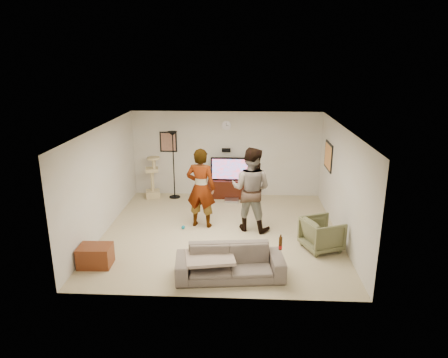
{
  "coord_description": "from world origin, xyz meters",
  "views": [
    {
      "loc": [
        0.53,
        -8.9,
        4.03
      ],
      "look_at": [
        0.06,
        0.2,
        1.26
      ],
      "focal_mm": 32.7,
      "sensor_mm": 36.0,
      "label": 1
    }
  ],
  "objects_px": {
    "tv": "(230,169)",
    "floor_lamp": "(174,165)",
    "beer_bottle": "(280,243)",
    "tv_stand": "(230,188)",
    "person_left": "(201,188)",
    "sofa": "(230,263)",
    "armchair": "(322,234)",
    "person_right": "(251,189)",
    "cat_tree": "(152,177)",
    "side_table": "(95,256)"
  },
  "relations": [
    {
      "from": "tv",
      "to": "side_table",
      "type": "relative_size",
      "value": 1.77
    },
    {
      "from": "person_left",
      "to": "armchair",
      "type": "xyz_separation_m",
      "value": [
        2.72,
        -1.13,
        -0.63
      ]
    },
    {
      "from": "beer_bottle",
      "to": "floor_lamp",
      "type": "bearing_deg",
      "value": 121.62
    },
    {
      "from": "cat_tree",
      "to": "person_left",
      "type": "distance_m",
      "value": 2.64
    },
    {
      "from": "person_right",
      "to": "side_table",
      "type": "xyz_separation_m",
      "value": [
        -3.1,
        -1.97,
        -0.8
      ]
    },
    {
      "from": "person_left",
      "to": "sofa",
      "type": "height_order",
      "value": "person_left"
    },
    {
      "from": "person_right",
      "to": "person_left",
      "type": "bearing_deg",
      "value": 13.22
    },
    {
      "from": "sofa",
      "to": "armchair",
      "type": "relative_size",
      "value": 2.63
    },
    {
      "from": "person_left",
      "to": "side_table",
      "type": "distance_m",
      "value": 2.93
    },
    {
      "from": "cat_tree",
      "to": "beer_bottle",
      "type": "height_order",
      "value": "cat_tree"
    },
    {
      "from": "side_table",
      "to": "cat_tree",
      "type": "bearing_deg",
      "value": 86.53
    },
    {
      "from": "floor_lamp",
      "to": "cat_tree",
      "type": "distance_m",
      "value": 0.74
    },
    {
      "from": "side_table",
      "to": "sofa",
      "type": "bearing_deg",
      "value": -6.25
    },
    {
      "from": "floor_lamp",
      "to": "sofa",
      "type": "distance_m",
      "value": 4.84
    },
    {
      "from": "tv_stand",
      "to": "cat_tree",
      "type": "relative_size",
      "value": 1.04
    },
    {
      "from": "tv_stand",
      "to": "tv",
      "type": "distance_m",
      "value": 0.6
    },
    {
      "from": "tv_stand",
      "to": "beer_bottle",
      "type": "distance_m",
      "value": 4.69
    },
    {
      "from": "tv",
      "to": "person_right",
      "type": "height_order",
      "value": "person_right"
    },
    {
      "from": "armchair",
      "to": "cat_tree",
      "type": "bearing_deg",
      "value": 31.88
    },
    {
      "from": "person_right",
      "to": "armchair",
      "type": "height_order",
      "value": "person_right"
    },
    {
      "from": "tv_stand",
      "to": "beer_bottle",
      "type": "bearing_deg",
      "value": -76.42
    },
    {
      "from": "beer_bottle",
      "to": "armchair",
      "type": "distance_m",
      "value": 1.65
    },
    {
      "from": "tv",
      "to": "armchair",
      "type": "bearing_deg",
      "value": -57.39
    },
    {
      "from": "tv_stand",
      "to": "person_right",
      "type": "xyz_separation_m",
      "value": [
        0.57,
        -2.27,
        0.74
      ]
    },
    {
      "from": "tv",
      "to": "sofa",
      "type": "distance_m",
      "value": 4.58
    },
    {
      "from": "floor_lamp",
      "to": "side_table",
      "type": "bearing_deg",
      "value": -102.12
    },
    {
      "from": "cat_tree",
      "to": "person_right",
      "type": "distance_m",
      "value": 3.59
    },
    {
      "from": "tv",
      "to": "floor_lamp",
      "type": "xyz_separation_m",
      "value": [
        -1.63,
        -0.11,
        0.11
      ]
    },
    {
      "from": "tv",
      "to": "beer_bottle",
      "type": "relative_size",
      "value": 4.51
    },
    {
      "from": "tv",
      "to": "beer_bottle",
      "type": "distance_m",
      "value": 4.67
    },
    {
      "from": "tv",
      "to": "person_left",
      "type": "height_order",
      "value": "person_left"
    },
    {
      "from": "cat_tree",
      "to": "sofa",
      "type": "relative_size",
      "value": 0.61
    },
    {
      "from": "tv",
      "to": "armchair",
      "type": "distance_m",
      "value": 3.93
    },
    {
      "from": "tv",
      "to": "side_table",
      "type": "bearing_deg",
      "value": -120.73
    },
    {
      "from": "beer_bottle",
      "to": "tv_stand",
      "type": "bearing_deg",
      "value": 103.58
    },
    {
      "from": "tv",
      "to": "floor_lamp",
      "type": "distance_m",
      "value": 1.64
    },
    {
      "from": "cat_tree",
      "to": "sofa",
      "type": "distance_m",
      "value": 5.05
    },
    {
      "from": "armchair",
      "to": "side_table",
      "type": "relative_size",
      "value": 1.2
    },
    {
      "from": "sofa",
      "to": "armchair",
      "type": "bearing_deg",
      "value": 26.83
    },
    {
      "from": "floor_lamp",
      "to": "person_left",
      "type": "distance_m",
      "value": 2.29
    },
    {
      "from": "side_table",
      "to": "beer_bottle",
      "type": "bearing_deg",
      "value": -4.65
    },
    {
      "from": "tv",
      "to": "side_table",
      "type": "xyz_separation_m",
      "value": [
        -2.52,
        -4.25,
        -0.66
      ]
    },
    {
      "from": "floor_lamp",
      "to": "person_left",
      "type": "xyz_separation_m",
      "value": [
        1.01,
        -2.05,
        -0.01
      ]
    },
    {
      "from": "person_left",
      "to": "sofa",
      "type": "bearing_deg",
      "value": 118.42
    },
    {
      "from": "tv_stand",
      "to": "person_right",
      "type": "bearing_deg",
      "value": -75.88
    },
    {
      "from": "tv",
      "to": "person_left",
      "type": "distance_m",
      "value": 2.25
    },
    {
      "from": "tv_stand",
      "to": "person_left",
      "type": "bearing_deg",
      "value": -106.15
    },
    {
      "from": "side_table",
      "to": "tv_stand",
      "type": "bearing_deg",
      "value": 59.27
    },
    {
      "from": "cat_tree",
      "to": "armchair",
      "type": "height_order",
      "value": "cat_tree"
    },
    {
      "from": "tv_stand",
      "to": "cat_tree",
      "type": "height_order",
      "value": "cat_tree"
    }
  ]
}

